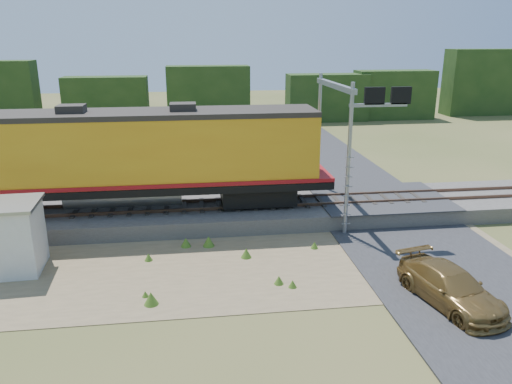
{
  "coord_description": "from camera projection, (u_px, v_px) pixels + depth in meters",
  "views": [
    {
      "loc": [
        -3.13,
        -18.62,
        9.25
      ],
      "look_at": [
        -0.25,
        3.0,
        2.4
      ],
      "focal_mm": 35.0,
      "sensor_mm": 36.0,
      "label": 1
    }
  ],
  "objects": [
    {
      "name": "weed_clumps",
      "position": [
        187.0,
        272.0,
        20.43
      ],
      "size": [
        15.0,
        6.2,
        0.56
      ],
      "primitive_type": null,
      "color": "#466D1F",
      "rests_on": "ground"
    },
    {
      "name": "signal_gantry",
      "position": [
        345.0,
        116.0,
        24.75
      ],
      "size": [
        2.89,
        6.2,
        7.29
      ],
      "color": "gray",
      "rests_on": "ground"
    },
    {
      "name": "shed",
      "position": [
        10.0,
        237.0,
        20.15
      ],
      "size": [
        2.58,
        2.58,
        2.93
      ],
      "rotation": [
        0.0,
        0.0,
        0.05
      ],
      "color": "silver",
      "rests_on": "ground"
    },
    {
      "name": "locomotive",
      "position": [
        114.0,
        155.0,
        24.5
      ],
      "size": [
        20.95,
        3.19,
        5.4
      ],
      "color": "black",
      "rests_on": "rails"
    },
    {
      "name": "rails",
      "position": [
        253.0,
        202.0,
        26.19
      ],
      "size": [
        70.0,
        1.54,
        0.16
      ],
      "color": "brown",
      "rests_on": "ballast"
    },
    {
      "name": "car",
      "position": [
        450.0,
        287.0,
        17.82
      ],
      "size": [
        2.82,
        4.88,
        1.33
      ],
      "primitive_type": "imported",
      "rotation": [
        0.0,
        0.0,
        0.22
      ],
      "color": "olive",
      "rests_on": "ground"
    },
    {
      "name": "ground",
      "position": [
        271.0,
        268.0,
        20.78
      ],
      "size": [
        140.0,
        140.0,
        0.0
      ],
      "primitive_type": "plane",
      "color": "#475123",
      "rests_on": "ground"
    },
    {
      "name": "road",
      "position": [
        423.0,
        250.0,
        22.33
      ],
      "size": [
        7.0,
        66.0,
        0.86
      ],
      "color": "#38383A",
      "rests_on": "ground"
    },
    {
      "name": "tree_line_north",
      "position": [
        217.0,
        93.0,
        55.79
      ],
      "size": [
        130.0,
        3.0,
        6.5
      ],
      "color": "#1B3613",
      "rests_on": "ground"
    },
    {
      "name": "ballast",
      "position": [
        253.0,
        211.0,
        26.33
      ],
      "size": [
        70.0,
        5.0,
        0.8
      ],
      "primitive_type": "cube",
      "color": "slate",
      "rests_on": "ground"
    },
    {
      "name": "dirt_shoulder",
      "position": [
        223.0,
        265.0,
        20.99
      ],
      "size": [
        26.0,
        8.0,
        0.03
      ],
      "primitive_type": "cube",
      "color": "#8C7754",
      "rests_on": "ground"
    }
  ]
}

